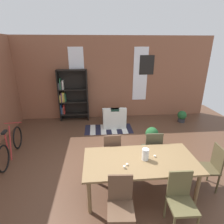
{
  "coord_description": "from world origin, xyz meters",
  "views": [
    {
      "loc": [
        -0.51,
        -3.21,
        2.77
      ],
      "look_at": [
        -0.08,
        1.51,
        1.0
      ],
      "focal_mm": 28.68,
      "sensor_mm": 36.0,
      "label": 1
    }
  ],
  "objects_px": {
    "dining_chair_head_right": "(210,166)",
    "armchair_white": "(114,118)",
    "dining_chair_far_right": "(152,148)",
    "vase_on_table": "(145,154)",
    "dining_chair_near_left": "(121,203)",
    "bicycle_second": "(11,146)",
    "potted_plant_by_shelf": "(152,135)",
    "dining_chair_far_left": "(112,150)",
    "potted_plant_corner": "(182,116)",
    "bookshelf_tall": "(71,95)",
    "dining_chair_near_right": "(181,199)",
    "dining_table": "(140,163)"
  },
  "relations": [
    {
      "from": "dining_chair_head_right",
      "to": "armchair_white",
      "type": "xyz_separation_m",
      "value": [
        -1.61,
        3.21,
        -0.23
      ]
    },
    {
      "from": "dining_chair_far_right",
      "to": "vase_on_table",
      "type": "bearing_deg",
      "value": -117.49
    },
    {
      "from": "armchair_white",
      "to": "dining_chair_near_left",
      "type": "bearing_deg",
      "value": -94.26
    },
    {
      "from": "dining_chair_far_right",
      "to": "bicycle_second",
      "type": "distance_m",
      "value": 3.58
    },
    {
      "from": "dining_chair_head_right",
      "to": "potted_plant_by_shelf",
      "type": "xyz_separation_m",
      "value": [
        -0.62,
        1.82,
        -0.22
      ]
    },
    {
      "from": "dining_chair_head_right",
      "to": "bicycle_second",
      "type": "distance_m",
      "value": 4.7
    },
    {
      "from": "dining_chair_near_left",
      "to": "potted_plant_by_shelf",
      "type": "distance_m",
      "value": 2.86
    },
    {
      "from": "dining_chair_far_right",
      "to": "bicycle_second",
      "type": "relative_size",
      "value": 0.57
    },
    {
      "from": "dining_chair_far_left",
      "to": "bicycle_second",
      "type": "height_order",
      "value": "dining_chair_far_left"
    },
    {
      "from": "potted_plant_corner",
      "to": "bicycle_second",
      "type": "bearing_deg",
      "value": -161.33
    },
    {
      "from": "bicycle_second",
      "to": "dining_chair_near_left",
      "type": "bearing_deg",
      "value": -40.56
    },
    {
      "from": "dining_chair_far_right",
      "to": "armchair_white",
      "type": "xyz_separation_m",
      "value": [
        -0.65,
        2.46,
        -0.23
      ]
    },
    {
      "from": "vase_on_table",
      "to": "armchair_white",
      "type": "height_order",
      "value": "vase_on_table"
    },
    {
      "from": "bookshelf_tall",
      "to": "bicycle_second",
      "type": "distance_m",
      "value": 2.86
    },
    {
      "from": "bookshelf_tall",
      "to": "armchair_white",
      "type": "height_order",
      "value": "bookshelf_tall"
    },
    {
      "from": "dining_chair_near_left",
      "to": "armchair_white",
      "type": "xyz_separation_m",
      "value": [
        0.29,
        3.94,
        -0.23
      ]
    },
    {
      "from": "dining_chair_near_left",
      "to": "bookshelf_tall",
      "type": "bearing_deg",
      "value": 105.28
    },
    {
      "from": "dining_chair_far_right",
      "to": "potted_plant_by_shelf",
      "type": "distance_m",
      "value": 1.15
    },
    {
      "from": "dining_chair_far_right",
      "to": "dining_chair_head_right",
      "type": "bearing_deg",
      "value": -37.81
    },
    {
      "from": "dining_chair_near_right",
      "to": "bookshelf_tall",
      "type": "bearing_deg",
      "value": 115.53
    },
    {
      "from": "vase_on_table",
      "to": "bookshelf_tall",
      "type": "bearing_deg",
      "value": 115.08
    },
    {
      "from": "dining_table",
      "to": "armchair_white",
      "type": "relative_size",
      "value": 2.63
    },
    {
      "from": "dining_chair_far_left",
      "to": "armchair_white",
      "type": "distance_m",
      "value": 2.49
    },
    {
      "from": "dining_chair_near_left",
      "to": "dining_chair_far_right",
      "type": "xyz_separation_m",
      "value": [
        0.95,
        1.48,
        0.0
      ]
    },
    {
      "from": "bicycle_second",
      "to": "potted_plant_corner",
      "type": "distance_m",
      "value": 5.78
    },
    {
      "from": "potted_plant_corner",
      "to": "bookshelf_tall",
      "type": "bearing_deg",
      "value": 171.62
    },
    {
      "from": "dining_table",
      "to": "dining_chair_near_right",
      "type": "relative_size",
      "value": 2.23
    },
    {
      "from": "dining_chair_far_left",
      "to": "bicycle_second",
      "type": "bearing_deg",
      "value": 164.42
    },
    {
      "from": "dining_table",
      "to": "dining_chair_far_right",
      "type": "bearing_deg",
      "value": 57.31
    },
    {
      "from": "dining_chair_near_right",
      "to": "bicycle_second",
      "type": "distance_m",
      "value": 4.14
    },
    {
      "from": "dining_table",
      "to": "potted_plant_corner",
      "type": "distance_m",
      "value": 4.13
    },
    {
      "from": "vase_on_table",
      "to": "bookshelf_tall",
      "type": "distance_m",
      "value": 4.33
    },
    {
      "from": "dining_chair_far_left",
      "to": "potted_plant_by_shelf",
      "type": "relative_size",
      "value": 1.83
    },
    {
      "from": "armchair_white",
      "to": "vase_on_table",
      "type": "bearing_deg",
      "value": -85.21
    },
    {
      "from": "dining_chair_far_left",
      "to": "dining_chair_near_left",
      "type": "xyz_separation_m",
      "value": [
        0.0,
        -1.48,
        0.0
      ]
    },
    {
      "from": "vase_on_table",
      "to": "potted_plant_by_shelf",
      "type": "xyz_separation_m",
      "value": [
        0.72,
        1.81,
        -0.57
      ]
    },
    {
      "from": "dining_chair_head_right",
      "to": "dining_chair_far_right",
      "type": "height_order",
      "value": "same"
    },
    {
      "from": "armchair_white",
      "to": "dining_chair_far_right",
      "type": "bearing_deg",
      "value": -75.17
    },
    {
      "from": "dining_chair_near_right",
      "to": "potted_plant_by_shelf",
      "type": "bearing_deg",
      "value": 82.62
    },
    {
      "from": "dining_chair_far_left",
      "to": "dining_chair_far_right",
      "type": "distance_m",
      "value": 0.95
    },
    {
      "from": "dining_chair_far_left",
      "to": "dining_chair_head_right",
      "type": "relative_size",
      "value": 1.0
    },
    {
      "from": "dining_table",
      "to": "potted_plant_corner",
      "type": "height_order",
      "value": "dining_table"
    },
    {
      "from": "dining_table",
      "to": "armchair_white",
      "type": "xyz_separation_m",
      "value": [
        -0.18,
        3.2,
        -0.4
      ]
    },
    {
      "from": "potted_plant_corner",
      "to": "dining_chair_far_left",
      "type": "bearing_deg",
      "value": -138.73
    },
    {
      "from": "dining_chair_far_left",
      "to": "armchair_white",
      "type": "relative_size",
      "value": 1.18
    },
    {
      "from": "bookshelf_tall",
      "to": "potted_plant_corner",
      "type": "relative_size",
      "value": 4.43
    },
    {
      "from": "dining_chair_near_right",
      "to": "armchair_white",
      "type": "xyz_separation_m",
      "value": [
        -0.66,
        3.94,
        -0.23
      ]
    },
    {
      "from": "dining_chair_near_right",
      "to": "bicycle_second",
      "type": "bearing_deg",
      "value": 148.05
    },
    {
      "from": "potted_plant_by_shelf",
      "to": "bookshelf_tall",
      "type": "bearing_deg",
      "value": 140.53
    },
    {
      "from": "potted_plant_by_shelf",
      "to": "dining_chair_far_right",
      "type": "bearing_deg",
      "value": -107.39
    }
  ]
}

